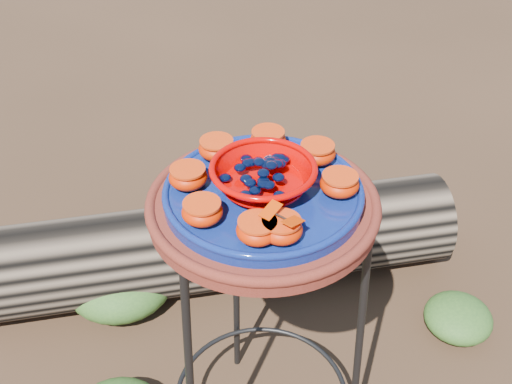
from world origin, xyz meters
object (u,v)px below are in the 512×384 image
object	(u,v)px
plant_stand	(262,339)
cobalt_plate	(263,195)
terracotta_saucer	(263,207)
red_bowl	(263,178)
driftwood_log	(210,246)

from	to	relation	value
plant_stand	cobalt_plate	distance (m)	0.40
plant_stand	terracotta_saucer	size ratio (longest dim) A/B	1.68
plant_stand	red_bowl	size ratio (longest dim) A/B	3.93
plant_stand	red_bowl	distance (m)	0.43
red_bowl	driftwood_log	xyz separation A→B (m)	(0.01, 0.55, -0.64)
cobalt_plate	driftwood_log	world-z (taller)	cobalt_plate
plant_stand	terracotta_saucer	bearing A→B (deg)	0.00
plant_stand	driftwood_log	bearing A→B (deg)	88.77
terracotta_saucer	plant_stand	bearing A→B (deg)	0.00
red_bowl	driftwood_log	bearing A→B (deg)	88.77
plant_stand	terracotta_saucer	distance (m)	0.37
terracotta_saucer	red_bowl	bearing A→B (deg)	0.00
plant_stand	cobalt_plate	world-z (taller)	cobalt_plate
plant_stand	red_bowl	xyz separation A→B (m)	(0.00, 0.00, 0.43)
driftwood_log	cobalt_plate	bearing A→B (deg)	-91.23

